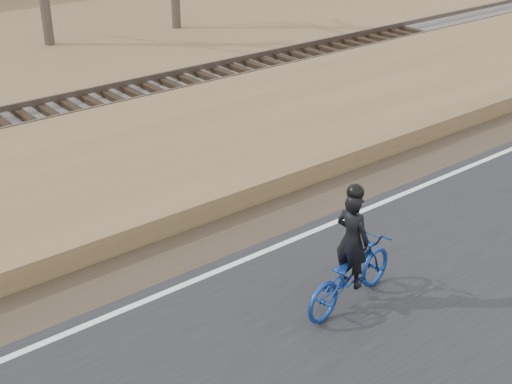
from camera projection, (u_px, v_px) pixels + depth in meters
ground at (95, 335)px, 10.49m from camera, size 120.00×120.00×0.00m
edge_line at (88, 325)px, 10.60m from camera, size 120.00×0.12×0.01m
shoulder at (60, 297)px, 11.32m from camera, size 120.00×1.60×0.04m
cyclist at (350, 267)px, 10.85m from camera, size 2.10×1.00×2.04m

